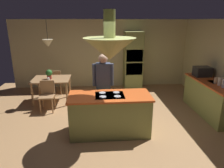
# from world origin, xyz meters

# --- Properties ---
(ground) EXTENTS (8.16, 8.16, 0.00)m
(ground) POSITION_xyz_m (0.00, 0.00, 0.00)
(ground) COLOR #AD7F51
(wall_back) EXTENTS (6.80, 0.10, 2.55)m
(wall_back) POSITION_xyz_m (0.00, 3.45, 1.27)
(wall_back) COLOR beige
(wall_back) RESTS_ON ground
(kitchen_island) EXTENTS (1.84, 0.83, 0.95)m
(kitchen_island) POSITION_xyz_m (0.00, -0.20, 0.47)
(kitchen_island) COLOR #8C934C
(kitchen_island) RESTS_ON ground
(counter_run_right) EXTENTS (0.73, 2.05, 0.93)m
(counter_run_right) POSITION_xyz_m (2.84, 0.60, 0.48)
(counter_run_right) COLOR #8C934C
(counter_run_right) RESTS_ON ground
(oven_tower) EXTENTS (0.66, 0.62, 2.13)m
(oven_tower) POSITION_xyz_m (1.10, 3.04, 1.06)
(oven_tower) COLOR #8C934C
(oven_tower) RESTS_ON ground
(dining_table) EXTENTS (1.15, 0.92, 0.76)m
(dining_table) POSITION_xyz_m (-1.70, 1.90, 0.67)
(dining_table) COLOR #A2764C
(dining_table) RESTS_ON ground
(person_at_island) EXTENTS (0.53, 0.23, 1.73)m
(person_at_island) POSITION_xyz_m (-0.12, 0.49, 1.00)
(person_at_island) COLOR tan
(person_at_island) RESTS_ON ground
(range_hood) EXTENTS (1.10, 1.10, 1.00)m
(range_hood) POSITION_xyz_m (0.00, -0.20, 1.98)
(range_hood) COLOR #8C934C
(pendant_light_over_table) EXTENTS (0.32, 0.32, 0.82)m
(pendant_light_over_table) POSITION_xyz_m (-1.70, 1.90, 1.86)
(pendant_light_over_table) COLOR beige
(chair_facing_island) EXTENTS (0.40, 0.40, 0.87)m
(chair_facing_island) POSITION_xyz_m (-1.70, 1.22, 0.50)
(chair_facing_island) COLOR #A2764C
(chair_facing_island) RESTS_ON ground
(chair_by_back_wall) EXTENTS (0.40, 0.40, 0.87)m
(chair_by_back_wall) POSITION_xyz_m (-1.70, 2.58, 0.50)
(chair_by_back_wall) COLOR #A2764C
(chair_by_back_wall) RESTS_ON ground
(potted_plant_on_table) EXTENTS (0.20, 0.20, 0.30)m
(potted_plant_on_table) POSITION_xyz_m (-1.74, 1.86, 0.93)
(potted_plant_on_table) COLOR #99382D
(potted_plant_on_table) RESTS_ON dining_table
(cup_on_table) EXTENTS (0.07, 0.07, 0.09)m
(cup_on_table) POSITION_xyz_m (-1.73, 1.67, 0.81)
(cup_on_table) COLOR white
(cup_on_table) RESTS_ON dining_table
(canister_flour) EXTENTS (0.11, 0.11, 0.21)m
(canister_flour) POSITION_xyz_m (2.84, 0.10, 1.04)
(canister_flour) COLOR silver
(canister_flour) RESTS_ON counter_run_right
(canister_sugar) EXTENTS (0.12, 0.12, 0.20)m
(canister_sugar) POSITION_xyz_m (2.84, 0.28, 1.03)
(canister_sugar) COLOR silver
(canister_sugar) RESTS_ON counter_run_right
(canister_tea) EXTENTS (0.10, 0.10, 0.16)m
(canister_tea) POSITION_xyz_m (2.84, 0.46, 1.01)
(canister_tea) COLOR #E0B78C
(canister_tea) RESTS_ON counter_run_right
(microwave_on_counter) EXTENTS (0.46, 0.36, 0.28)m
(microwave_on_counter) POSITION_xyz_m (2.84, 1.20, 1.07)
(microwave_on_counter) COLOR #232326
(microwave_on_counter) RESTS_ON counter_run_right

